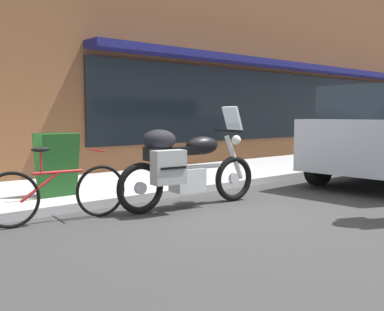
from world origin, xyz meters
The scene contains 6 objects.
ground_plane centered at (0.00, 0.00, 0.00)m, with size 80.00×80.00×0.00m, color #353535.
storefront_building centered at (8.75, 3.94, 3.13)m, with size 25.50×0.90×6.39m.
sidewalk_curb centered at (9.00, 2.47, 0.06)m, with size 30.00×2.63×0.12m.
touring_motorcycle centered at (-0.41, 0.42, 0.61)m, with size 2.24×0.63×1.42m.
parked_bicycle centered at (-2.08, 0.79, 0.36)m, with size 1.73×0.48×0.92m.
sandwich_board_sign centered at (-1.64, 1.80, 0.58)m, with size 0.55×0.41×0.91m.
Camera 1 is at (-4.28, -4.28, 1.29)m, focal length 41.75 mm.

